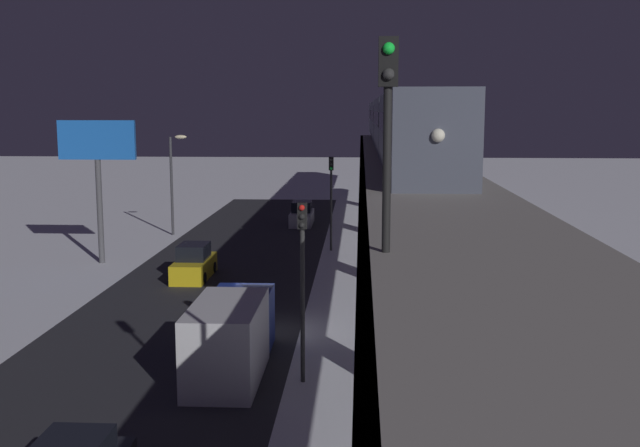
{
  "coord_description": "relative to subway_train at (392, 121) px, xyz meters",
  "views": [
    {
      "loc": [
        -3.93,
        31.36,
        9.56
      ],
      "look_at": [
        -0.95,
        -23.6,
        1.19
      ],
      "focal_mm": 42.24,
      "sensor_mm": 36.0,
      "label": 1
    }
  ],
  "objects": [
    {
      "name": "avenue_asphalt",
      "position": [
        10.54,
        29.75,
        -8.65
      ],
      "size": [
        11.0,
        96.54,
        0.01
      ],
      "primitive_type": "cube",
      "color": "#28282D",
      "rests_on": "ground_plane"
    },
    {
      "name": "subway_train",
      "position": [
        0.0,
        0.0,
        0.0
      ],
      "size": [
        2.94,
        74.07,
        3.4
      ],
      "color": "#4C5160",
      "rests_on": "elevated_railway"
    },
    {
      "name": "sedan_yellow",
      "position": [
        11.94,
        19.4,
        -7.87
      ],
      "size": [
        1.91,
        4.61,
        1.97
      ],
      "color": "gold",
      "rests_on": "ground_plane"
    },
    {
      "name": "rail_signal",
      "position": [
        1.96,
        47.02,
        0.95
      ],
      "size": [
        0.36,
        0.41,
        4.0
      ],
      "color": "black",
      "rests_on": "elevated_railway"
    },
    {
      "name": "box_truck",
      "position": [
        7.14,
        34.62,
        -7.3
      ],
      "size": [
        2.4,
        7.4,
        2.8
      ],
      "color": "navy",
      "rests_on": "ground_plane"
    },
    {
      "name": "street_lamp_far",
      "position": [
        16.61,
        4.75,
        -3.84
      ],
      "size": [
        1.35,
        0.44,
        7.65
      ],
      "color": "#38383D",
      "rests_on": "ground_plane"
    },
    {
      "name": "traffic_light_mid",
      "position": [
        4.44,
        10.52,
        -4.46
      ],
      "size": [
        0.32,
        0.44,
        6.4
      ],
      "color": "#2D2D2D",
      "rests_on": "ground_plane"
    },
    {
      "name": "ground_plane",
      "position": [
        6.37,
        29.75,
        -8.65
      ],
      "size": [
        240.0,
        240.0,
        0.0
      ],
      "primitive_type": "plane",
      "color": "white"
    },
    {
      "name": "traffic_light_near",
      "position": [
        4.44,
        35.66,
        -4.46
      ],
      "size": [
        0.32,
        0.44,
        6.4
      ],
      "color": "#2D2D2D",
      "rests_on": "ground_plane"
    },
    {
      "name": "sedan_silver",
      "position": [
        7.34,
        -0.93,
        -7.85
      ],
      "size": [
        1.8,
        4.7,
        1.97
      ],
      "rotation": [
        0.0,
        0.0,
        3.14
      ],
      "color": "#B2B2B7",
      "rests_on": "ground_plane"
    },
    {
      "name": "elevated_railway",
      "position": [
        0.09,
        29.75,
        -2.7
      ],
      "size": [
        5.0,
        96.54,
        6.87
      ],
      "color": "gray",
      "rests_on": "ground_plane"
    },
    {
      "name": "commercial_billboard",
      "position": [
        18.67,
        15.52,
        -1.82
      ],
      "size": [
        4.8,
        0.36,
        8.9
      ],
      "color": "#4C4C51",
      "rests_on": "ground_plane"
    }
  ]
}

